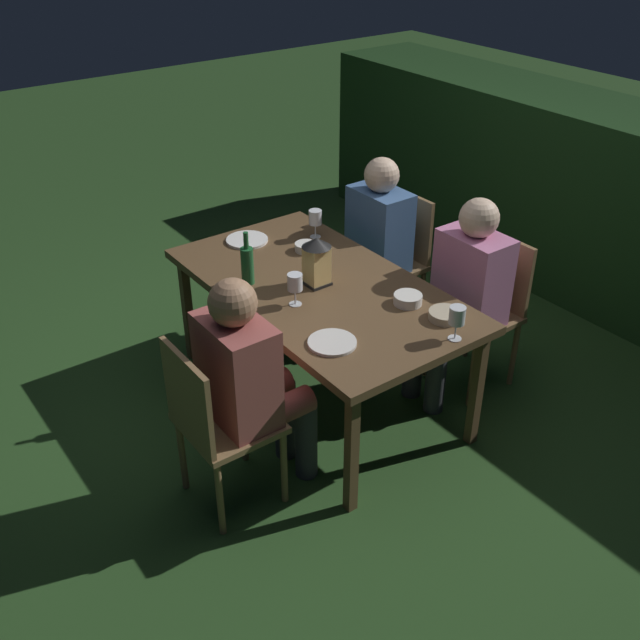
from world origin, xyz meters
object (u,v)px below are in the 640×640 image
object	(u,v)px
person_in_blue	(371,241)
chair_side_right_a	(394,255)
wine_glass_a	(295,284)
bowl_salad	(306,247)
person_in_pink	(462,291)
wine_glass_c	(315,219)
bowl_olives	(446,315)
chair_side_right_b	(484,304)
plate_b	(332,343)
bowl_bread	(408,299)
green_bottle_on_table	(247,264)
person_in_rust	(251,377)
chair_side_left_b	(215,420)
plate_a	(247,240)
lantern_centerpiece	(317,259)
wine_glass_b	(457,317)
dining_table	(320,294)

from	to	relation	value
person_in_blue	chair_side_right_a	bearing A→B (deg)	90.00
wine_glass_a	bowl_salad	world-z (taller)	wine_glass_a
person_in_pink	wine_glass_c	bearing A→B (deg)	-158.53
chair_side_right_a	bowl_olives	xyz separation A→B (m)	(1.02, -0.58, 0.26)
wine_glass_a	wine_glass_c	xyz separation A→B (m)	(-0.58, 0.54, 0.00)
chair_side_right_b	bowl_salad	bearing A→B (deg)	-137.65
plate_b	person_in_pink	bearing A→B (deg)	96.02
person_in_pink	bowl_bread	size ratio (longest dim) A/B	8.03
green_bottle_on_table	chair_side_right_b	bearing A→B (deg)	61.57
person_in_rust	person_in_pink	xyz separation A→B (m)	(-0.00, 1.34, 0.00)
chair_side_right_b	green_bottle_on_table	world-z (taller)	green_bottle_on_table
chair_side_left_b	person_in_pink	world-z (taller)	person_in_pink
chair_side_left_b	bowl_olives	bearing A→B (deg)	77.83
person_in_pink	plate_a	distance (m)	1.28
wine_glass_a	bowl_bread	world-z (taller)	wine_glass_a
person_in_rust	wine_glass_a	size ratio (longest dim) A/B	6.80
green_bottle_on_table	chair_side_right_a	bearing A→B (deg)	97.21
lantern_centerpiece	bowl_olives	distance (m)	0.73
chair_side_left_b	chair_side_right_a	size ratio (longest dim) A/B	1.00
plate_a	person_in_rust	bearing A→B (deg)	-30.96
chair_side_left_b	lantern_centerpiece	world-z (taller)	lantern_centerpiece
person_in_rust	wine_glass_c	xyz separation A→B (m)	(-0.87, 0.99, 0.20)
wine_glass_b	plate_b	bearing A→B (deg)	-121.87
bowl_olives	bowl_salad	distance (m)	1.01
chair_side_left_b	person_in_rust	bearing A→B (deg)	90.00
wine_glass_a	person_in_rust	bearing A→B (deg)	-56.72
chair_side_left_b	plate_a	world-z (taller)	chair_side_left_b
dining_table	person_in_rust	xyz separation A→B (m)	(0.39, -0.67, -0.03)
person_in_rust	plate_b	xyz separation A→B (m)	(0.10, 0.38, 0.09)
chair_side_right_b	plate_a	xyz separation A→B (m)	(-1.06, -0.89, 0.24)
chair_side_right_b	bowl_bread	distance (m)	0.68
person_in_rust	bowl_olives	world-z (taller)	person_in_rust
lantern_centerpiece	green_bottle_on_table	xyz separation A→B (m)	(-0.22, -0.28, -0.04)
chair_side_right_a	plate_a	bearing A→B (deg)	-108.12
plate_a	bowl_salad	bearing A→B (deg)	33.63
wine_glass_b	bowl_salad	xyz separation A→B (m)	(-1.16, -0.02, -0.09)
bowl_olives	chair_side_left_b	bearing A→B (deg)	-102.17
bowl_olives	green_bottle_on_table	bearing A→B (deg)	-146.56
chair_side_right_a	dining_table	bearing A→B (deg)	-65.95
dining_table	green_bottle_on_table	xyz separation A→B (m)	(-0.24, -0.29, 0.16)
person_in_pink	green_bottle_on_table	xyz separation A→B (m)	(-0.63, -0.96, 0.19)
chair_side_right_b	wine_glass_a	xyz separation A→B (m)	(-0.29, -1.08, 0.35)
lantern_centerpiece	wine_glass_b	bearing A→B (deg)	14.25
person_in_pink	bowl_bread	bearing A→B (deg)	-85.83
wine_glass_a	plate_a	distance (m)	0.80
dining_table	plate_b	bearing A→B (deg)	-30.67
plate_b	bowl_olives	xyz separation A→B (m)	(0.15, 0.57, 0.01)
bowl_bread	chair_side_right_b	bearing A→B (deg)	92.87
chair_side_left_b	wine_glass_a	distance (m)	0.79
wine_glass_c	person_in_pink	bearing A→B (deg)	21.47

